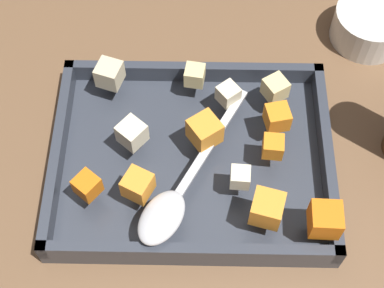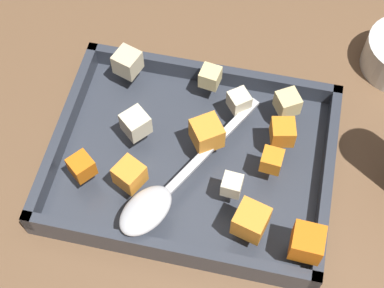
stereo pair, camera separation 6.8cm
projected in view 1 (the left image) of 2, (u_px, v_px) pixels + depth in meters
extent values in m
plane|color=brown|center=(177.00, 177.00, 0.72)|extent=(4.00, 4.00, 0.00)
cube|color=#333842|center=(192.00, 162.00, 0.72)|extent=(0.34, 0.26, 0.01)
cube|color=#333842|center=(194.00, 72.00, 0.77)|extent=(0.34, 0.01, 0.03)
cube|color=#333842|center=(190.00, 252.00, 0.64)|extent=(0.34, 0.01, 0.03)
cube|color=#333842|center=(327.00, 156.00, 0.70)|extent=(0.01, 0.26, 0.03)
cube|color=#333842|center=(58.00, 152.00, 0.70)|extent=(0.01, 0.26, 0.03)
cube|color=orange|center=(138.00, 185.00, 0.65)|extent=(0.04, 0.04, 0.03)
cube|color=orange|center=(273.00, 146.00, 0.68)|extent=(0.03, 0.03, 0.02)
cube|color=orange|center=(205.00, 131.00, 0.68)|extent=(0.05, 0.05, 0.03)
cube|color=orange|center=(277.00, 117.00, 0.70)|extent=(0.03, 0.03, 0.03)
cube|color=orange|center=(267.00, 208.00, 0.63)|extent=(0.04, 0.04, 0.03)
cube|color=orange|center=(87.00, 186.00, 0.65)|extent=(0.04, 0.04, 0.03)
cube|color=orange|center=(325.00, 219.00, 0.63)|extent=(0.03, 0.03, 0.03)
cube|color=#E0CC89|center=(275.00, 88.00, 0.72)|extent=(0.04, 0.04, 0.03)
cube|color=beige|center=(240.00, 177.00, 0.66)|extent=(0.02, 0.02, 0.02)
cube|color=beige|center=(109.00, 74.00, 0.73)|extent=(0.04, 0.04, 0.03)
cube|color=beige|center=(228.00, 94.00, 0.72)|extent=(0.03, 0.03, 0.02)
cube|color=#E0CC89|center=(195.00, 75.00, 0.73)|extent=(0.03, 0.03, 0.02)
cube|color=beige|center=(132.00, 133.00, 0.68)|extent=(0.04, 0.04, 0.03)
ellipsoid|color=silver|center=(162.00, 217.00, 0.63)|extent=(0.07, 0.08, 0.02)
cube|color=silver|center=(213.00, 141.00, 0.69)|extent=(0.09, 0.15, 0.01)
cylinder|color=silver|center=(370.00, 25.00, 0.81)|extent=(0.10, 0.10, 0.05)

